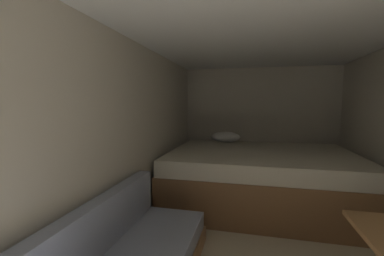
{
  "coord_description": "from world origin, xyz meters",
  "views": [
    {
      "loc": [
        -0.14,
        -0.46,
        1.39
      ],
      "look_at": [
        -0.83,
        2.46,
        1.11
      ],
      "focal_mm": 23.44,
      "sensor_mm": 36.0,
      "label": 1
    }
  ],
  "objects": [
    {
      "name": "bed",
      "position": [
        -0.0,
        3.12,
        0.37
      ],
      "size": [
        2.48,
        1.86,
        0.92
      ],
      "color": "brown",
      "rests_on": "ground"
    },
    {
      "name": "ceiling_slab",
      "position": [
        0.0,
        1.77,
        2.05
      ],
      "size": [
        2.7,
        4.65,
        0.05
      ],
      "primitive_type": "cube",
      "color": "white",
      "rests_on": "wall_left"
    },
    {
      "name": "wall_left",
      "position": [
        -1.33,
        1.77,
        1.01
      ],
      "size": [
        0.05,
        4.65,
        2.03
      ],
      "primitive_type": "cube",
      "color": "beige",
      "rests_on": "ground"
    },
    {
      "name": "wall_back",
      "position": [
        0.0,
        4.12,
        1.01
      ],
      "size": [
        2.7,
        0.05,
        2.03
      ],
      "primitive_type": "cube",
      "color": "beige",
      "rests_on": "ground"
    }
  ]
}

